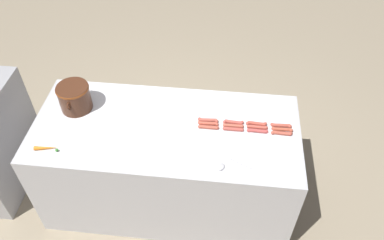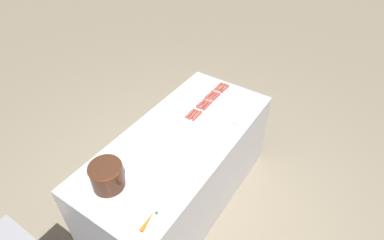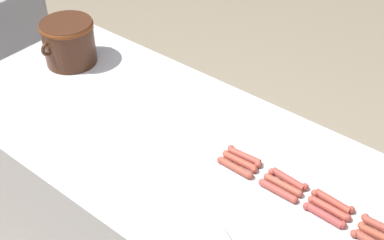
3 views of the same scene
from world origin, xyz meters
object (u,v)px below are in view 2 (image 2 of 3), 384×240
Objects in this scene: hot_dog_5 at (213,96)px; serving_spoon at (236,120)px; hot_dog_4 at (222,87)px; carrot at (148,220)px; hot_dog_11 at (190,113)px; hot_dog_3 at (197,116)px; hot_dog_6 at (204,104)px; hot_dog_1 at (216,97)px; hot_dog_0 at (225,89)px; bean_pot at (107,175)px; hot_dog_7 at (193,114)px; hot_dog_9 at (210,95)px; hot_dog_8 at (218,86)px; hot_dog_2 at (207,106)px; hot_dog_10 at (201,103)px.

hot_dog_5 reaches higher than serving_spoon.
carrot is (-0.37, 1.70, 0.00)m from hot_dog_4.
hot_dog_11 is at bearing -70.14° from carrot.
hot_dog_3 is at bearing 24.04° from serving_spoon.
hot_dog_6 is at bearing -74.42° from carrot.
hot_dog_1 is at bearing 100.68° from hot_dog_4.
hot_dog_3 and hot_dog_4 have the same top height.
carrot is at bearing 101.12° from hot_dog_0.
bean_pot is (0.08, 1.25, 0.11)m from hot_dog_6.
hot_dog_7 is at bearing -175.59° from hot_dog_11.
bean_pot is (0.04, 1.43, 0.11)m from hot_dog_9.
hot_dog_0 is 1.73m from carrot.
hot_dog_5 is 0.18m from hot_dog_6.
carrot reaches higher than hot_dog_1.
hot_dog_3 is 0.04m from hot_dog_7.
hot_dog_3 is 0.51× the size of bean_pot.
hot_dog_0 and hot_dog_8 have the same top height.
hot_dog_8 is (0.08, -0.55, 0.00)m from hot_dog_3.
hot_dog_6 is at bearing 79.68° from hot_dog_1.
hot_dog_3 is 1.19m from carrot.
hot_dog_2 and hot_dog_10 have the same top height.
hot_dog_9 is (0.08, -0.36, 0.00)m from hot_dog_3.
hot_dog_7 is 0.04m from hot_dog_11.
hot_dog_8 is 1.62m from bean_pot.
hot_dog_0 is 1.00× the size of hot_dog_1.
hot_dog_9 is at bearing -88.59° from hot_dog_10.
hot_dog_10 reaches higher than serving_spoon.
hot_dog_0 is 1.00× the size of hot_dog_7.
bean_pot is (0.12, 1.07, 0.11)m from hot_dog_3.
hot_dog_2 is at bearing 102.13° from hot_dog_8.
hot_dog_11 is at bearing 90.44° from hot_dog_9.
hot_dog_0 is 1.00× the size of hot_dog_8.
hot_dog_1 is at bearing -89.61° from hot_dog_3.
carrot is at bearing 102.38° from hot_dog_4.
hot_dog_10 and hot_dog_11 have the same top height.
hot_dog_4 is 0.89× the size of carrot.
hot_dog_1 is 0.38m from hot_dog_7.
serving_spoon is at bearing 130.83° from hot_dog_0.
hot_dog_2 is (0.00, 0.36, 0.00)m from hot_dog_0.
hot_dog_7 is 0.56m from hot_dog_8.
hot_dog_4 is 0.20m from hot_dog_9.
serving_spoon is (-0.42, -0.16, -0.01)m from hot_dog_11.
hot_dog_0 is 0.37m from hot_dog_10.
hot_dog_1 is 0.08m from hot_dog_9.
hot_dog_4 is 1.74m from carrot.
hot_dog_10 is at bearing 0.84° from hot_dog_6.
hot_dog_6 is 0.63× the size of serving_spoon.
hot_dog_4 is 0.56m from serving_spoon.
hot_dog_7 is at bearing -71.78° from carrot.
hot_dog_6 is at bearing -179.16° from hot_dog_10.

